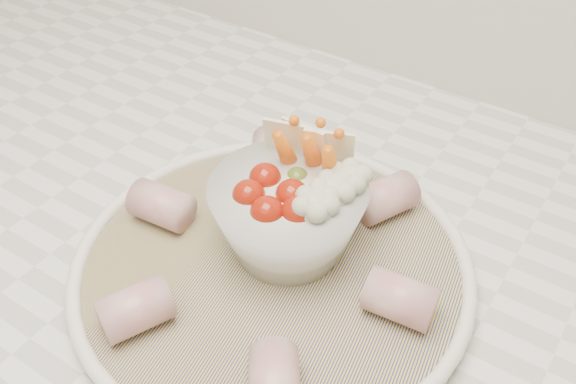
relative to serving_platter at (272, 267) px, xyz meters
The scene contains 3 objects.
serving_platter is the anchor object (origin of this frame).
veggie_bowl 0.05m from the serving_platter, 83.93° to the left, with size 0.13×0.13×0.10m.
cured_meat_rolls 0.02m from the serving_platter, ahead, with size 0.27×0.27×0.03m.
Camera 1 is at (0.04, 1.10, 1.33)m, focal length 40.00 mm.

